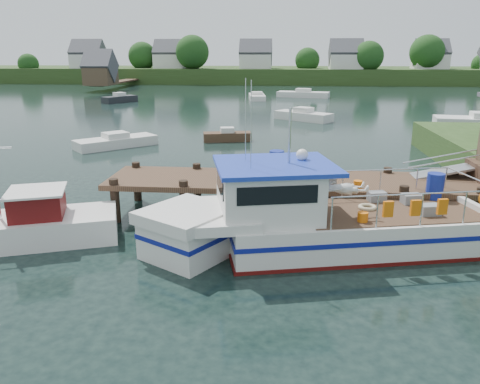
# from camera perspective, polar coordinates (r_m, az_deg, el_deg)

# --- Properties ---
(ground_plane) EXTENTS (160.00, 160.00, 0.00)m
(ground_plane) POSITION_cam_1_polar(r_m,az_deg,el_deg) (17.73, 3.66, -2.73)
(ground_plane) COLOR black
(far_shore) EXTENTS (140.00, 42.55, 9.22)m
(far_shore) POSITION_cam_1_polar(r_m,az_deg,el_deg) (99.17, 5.09, 14.40)
(far_shore) COLOR #2D461D
(far_shore) RESTS_ON ground
(dock) EXTENTS (16.60, 3.00, 4.78)m
(dock) POSITION_cam_1_polar(r_m,az_deg,el_deg) (18.19, 24.80, 3.59)
(dock) COLOR #463021
(dock) RESTS_ON ground
(lobster_boat) EXTENTS (10.83, 5.11, 5.20)m
(lobster_boat) POSITION_cam_1_polar(r_m,az_deg,el_deg) (14.45, 8.57, -3.49)
(lobster_boat) COLOR silver
(lobster_boat) RESTS_ON ground
(work_boat) EXTENTS (6.74, 3.89, 3.59)m
(work_boat) POSITION_cam_1_polar(r_m,az_deg,el_deg) (16.52, -25.77, -3.80)
(work_boat) COLOR silver
(work_boat) RESTS_ON ground
(moored_rowboat) EXTENTS (3.41, 1.76, 0.95)m
(moored_rowboat) POSITION_cam_1_polar(r_m,az_deg,el_deg) (32.44, -1.56, 6.84)
(moored_rowboat) COLOR #463021
(moored_rowboat) RESTS_ON ground
(moored_far) EXTENTS (7.30, 3.77, 1.18)m
(moored_far) POSITION_cam_1_polar(r_m,az_deg,el_deg) (65.67, 7.71, 11.75)
(moored_far) COLOR silver
(moored_far) RESTS_ON ground
(moored_a) EXTENTS (4.98, 4.81, 0.95)m
(moored_a) POSITION_cam_1_polar(r_m,az_deg,el_deg) (31.41, -14.88, 5.97)
(moored_a) COLOR silver
(moored_a) RESTS_ON ground
(moored_b) EXTENTS (5.32, 4.53, 1.16)m
(moored_b) POSITION_cam_1_polar(r_m,az_deg,el_deg) (43.01, 7.72, 9.23)
(moored_b) COLOR silver
(moored_b) RESTS_ON ground
(moored_d) EXTENTS (2.57, 5.92, 0.98)m
(moored_d) POSITION_cam_1_polar(r_m,az_deg,el_deg) (62.27, 2.08, 11.56)
(moored_d) COLOR silver
(moored_d) RESTS_ON ground
(moored_e) EXTENTS (3.71, 4.45, 1.21)m
(moored_e) POSITION_cam_1_polar(r_m,az_deg,el_deg) (60.14, -14.46, 10.96)
(moored_e) COLOR black
(moored_e) RESTS_ON ground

